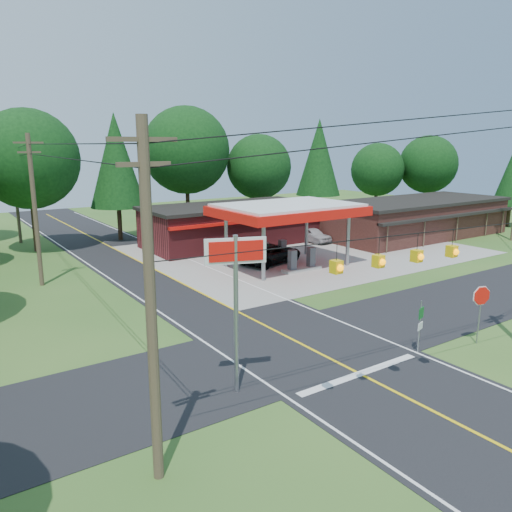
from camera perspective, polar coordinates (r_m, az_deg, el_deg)
ground at (r=23.99m, az=5.53°, el=-10.19°), size 120.00×120.00×0.00m
main_highway at (r=23.98m, az=5.53°, el=-10.17°), size 8.00×120.00×0.02m
cross_road at (r=23.98m, az=5.53°, el=-10.16°), size 70.00×7.00×0.02m
lane_center_yellow at (r=23.98m, az=5.53°, el=-10.13°), size 0.15×110.00×0.00m
gas_canopy at (r=38.22m, az=3.65°, el=5.07°), size 10.60×7.40×4.88m
convenience_store at (r=47.27m, az=-2.86°, el=3.65°), size 16.40×7.55×3.80m
strip_building at (r=54.05m, az=17.79°, el=4.19°), size 20.40×8.75×3.80m
utility_pole_near_left at (r=13.47m, az=-11.95°, el=-5.27°), size 1.80×0.30×10.00m
utility_pole_far_left at (r=35.71m, az=-23.96°, el=4.99°), size 1.80×0.30×10.00m
utility_pole_north at (r=52.70m, az=-25.76°, el=6.45°), size 0.30×0.30×9.50m
overhead_beacons at (r=17.44m, az=16.05°, el=2.01°), size 17.04×2.04×1.03m
treeline_backdrop at (r=43.66m, az=-14.17°, el=9.90°), size 70.27×51.59×13.30m
suv_car at (r=39.71m, az=1.68°, el=0.28°), size 6.93×6.93×1.59m
sedan_car at (r=48.67m, az=6.43°, el=2.42°), size 4.58×4.58×1.45m
big_stop_sign at (r=18.19m, az=-2.31°, el=-2.69°), size 2.16×0.86×6.12m
octagonal_stop_sign at (r=25.66m, az=24.34°, el=-4.62°), size 0.95×0.33×2.87m
route_sign_post at (r=23.79m, az=18.27°, el=-7.16°), size 0.49×0.18×2.48m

